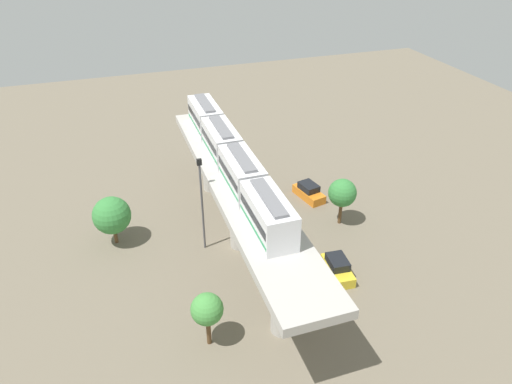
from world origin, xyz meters
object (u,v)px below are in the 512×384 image
(parked_car_orange, at_px, (309,192))
(signal_post, at_px, (202,201))
(tree_mid_lot, at_px, (342,193))
(parked_car_yellow, at_px, (338,268))
(tree_far_corner, at_px, (207,310))
(tree_near_viaduct, at_px, (112,215))
(train, at_px, (231,156))

(parked_car_orange, bearing_deg, signal_post, -170.89)
(parked_car_orange, bearing_deg, tree_mid_lot, -91.89)
(parked_car_yellow, relative_size, tree_far_corner, 0.90)
(tree_near_viaduct, height_order, tree_mid_lot, tree_mid_lot)
(parked_car_orange, distance_m, tree_far_corner, 23.69)
(tree_near_viaduct, xyz_separation_m, tree_far_corner, (5.81, -15.54, 0.29))
(train, xyz_separation_m, tree_near_viaduct, (-11.69, 2.05, -5.55))
(train, relative_size, parked_car_yellow, 6.33)
(tree_mid_lot, bearing_deg, parked_car_yellow, -118.48)
(train, height_order, tree_mid_lot, train)
(parked_car_orange, xyz_separation_m, signal_post, (-13.59, -5.30, 4.72))
(tree_near_viaduct, bearing_deg, parked_car_orange, 4.28)
(tree_far_corner, height_order, signal_post, signal_post)
(parked_car_yellow, height_order, tree_mid_lot, tree_mid_lot)
(parked_car_yellow, relative_size, signal_post, 0.44)
(tree_far_corner, xyz_separation_m, signal_post, (2.48, 11.88, 1.92))
(parked_car_yellow, bearing_deg, train, 132.08)
(train, bearing_deg, parked_car_orange, 19.87)
(parked_car_yellow, distance_m, tree_mid_lot, 8.94)
(parked_car_yellow, distance_m, signal_post, 14.01)
(signal_post, bearing_deg, tree_near_viaduct, 156.15)
(train, bearing_deg, signal_post, -154.58)
(train, height_order, signal_post, train)
(tree_mid_lot, bearing_deg, train, 169.69)
(parked_car_orange, relative_size, tree_near_viaduct, 0.87)
(parked_car_yellow, height_order, tree_near_viaduct, tree_near_viaduct)
(tree_near_viaduct, relative_size, signal_post, 0.52)
(parked_car_yellow, distance_m, tree_far_corner, 13.98)
(parked_car_yellow, xyz_separation_m, parked_car_orange, (2.98, 13.14, 0.00))
(train, distance_m, parked_car_yellow, 14.37)
(tree_mid_lot, bearing_deg, tree_near_viaduct, 169.88)
(train, xyz_separation_m, signal_post, (-3.40, -1.62, -3.35))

